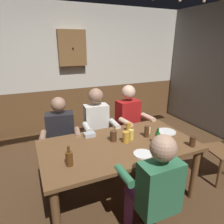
{
  "coord_description": "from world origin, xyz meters",
  "views": [
    {
      "loc": [
        -0.94,
        -2.04,
        1.86
      ],
      "look_at": [
        0.0,
        0.08,
        1.07
      ],
      "focal_mm": 32.22,
      "sensor_mm": 36.0,
      "label": 1
    }
  ],
  "objects_px": {
    "person_1": "(98,126)",
    "bottle_1": "(69,158)",
    "wall_dart_cabinet": "(72,48)",
    "plate_0": "(166,132)",
    "pint_glass_2": "(131,135)",
    "person_3": "(154,186)",
    "pint_glass_5": "(126,137)",
    "condiment_caddy": "(90,135)",
    "pint_glass_3": "(192,141)",
    "person_2": "(130,120)",
    "person_0": "(61,134)",
    "pint_glass_1": "(128,127)",
    "pint_glass_4": "(113,136)",
    "pint_glass_0": "(147,131)",
    "plate_1": "(143,154)",
    "bottle_0": "(157,138)",
    "dining_table": "(119,151)",
    "table_candle": "(149,130)"
  },
  "relations": [
    {
      "from": "table_candle",
      "to": "condiment_caddy",
      "type": "bearing_deg",
      "value": 163.6
    },
    {
      "from": "plate_0",
      "to": "pint_glass_3",
      "type": "distance_m",
      "value": 0.44
    },
    {
      "from": "pint_glass_4",
      "to": "person_0",
      "type": "bearing_deg",
      "value": 129.95
    },
    {
      "from": "person_2",
      "to": "pint_glass_2",
      "type": "height_order",
      "value": "person_2"
    },
    {
      "from": "person_3",
      "to": "pint_glass_0",
      "type": "height_order",
      "value": "person_3"
    },
    {
      "from": "plate_0",
      "to": "plate_1",
      "type": "distance_m",
      "value": 0.7
    },
    {
      "from": "person_0",
      "to": "plate_0",
      "type": "height_order",
      "value": "person_0"
    },
    {
      "from": "pint_glass_5",
      "to": "bottle_1",
      "type": "bearing_deg",
      "value": -164.12
    },
    {
      "from": "bottle_0",
      "to": "pint_glass_0",
      "type": "height_order",
      "value": "bottle_0"
    },
    {
      "from": "person_1",
      "to": "pint_glass_2",
      "type": "bearing_deg",
      "value": 109.71
    },
    {
      "from": "person_3",
      "to": "pint_glass_0",
      "type": "xyz_separation_m",
      "value": [
        0.4,
        0.75,
        0.15
      ]
    },
    {
      "from": "wall_dart_cabinet",
      "to": "pint_glass_0",
      "type": "bearing_deg",
      "value": -80.89
    },
    {
      "from": "person_1",
      "to": "pint_glass_4",
      "type": "distance_m",
      "value": 0.63
    },
    {
      "from": "condiment_caddy",
      "to": "pint_glass_3",
      "type": "xyz_separation_m",
      "value": [
        1.01,
        -0.73,
        0.04
      ]
    },
    {
      "from": "bottle_0",
      "to": "pint_glass_5",
      "type": "relative_size",
      "value": 1.46
    },
    {
      "from": "person_0",
      "to": "pint_glass_5",
      "type": "xyz_separation_m",
      "value": [
        0.65,
        -0.73,
        0.15
      ]
    },
    {
      "from": "wall_dart_cabinet",
      "to": "pint_glass_3",
      "type": "bearing_deg",
      "value": -75.22
    },
    {
      "from": "person_3",
      "to": "person_2",
      "type": "bearing_deg",
      "value": 68.75
    },
    {
      "from": "person_3",
      "to": "table_candle",
      "type": "distance_m",
      "value": 0.97
    },
    {
      "from": "person_0",
      "to": "person_2",
      "type": "distance_m",
      "value": 1.11
    },
    {
      "from": "bottle_0",
      "to": "pint_glass_3",
      "type": "height_order",
      "value": "bottle_0"
    },
    {
      "from": "dining_table",
      "to": "person_3",
      "type": "height_order",
      "value": "person_3"
    },
    {
      "from": "bottle_0",
      "to": "wall_dart_cabinet",
      "type": "bearing_deg",
      "value": 98.35
    },
    {
      "from": "pint_glass_3",
      "to": "pint_glass_4",
      "type": "height_order",
      "value": "pint_glass_4"
    },
    {
      "from": "person_0",
      "to": "bottle_1",
      "type": "xyz_separation_m",
      "value": [
        -0.07,
        -0.93,
        0.16
      ]
    },
    {
      "from": "plate_1",
      "to": "bottle_0",
      "type": "height_order",
      "value": "bottle_0"
    },
    {
      "from": "bottle_1",
      "to": "wall_dart_cabinet",
      "type": "bearing_deg",
      "value": 74.89
    },
    {
      "from": "person_1",
      "to": "pint_glass_3",
      "type": "distance_m",
      "value": 1.35
    },
    {
      "from": "pint_glass_2",
      "to": "pint_glass_3",
      "type": "distance_m",
      "value": 0.71
    },
    {
      "from": "plate_0",
      "to": "pint_glass_0",
      "type": "relative_size",
      "value": 1.72
    },
    {
      "from": "dining_table",
      "to": "pint_glass_1",
      "type": "xyz_separation_m",
      "value": [
        0.28,
        0.29,
        0.15
      ]
    },
    {
      "from": "person_2",
      "to": "bottle_1",
      "type": "relative_size",
      "value": 5.99
    },
    {
      "from": "person_0",
      "to": "pint_glass_4",
      "type": "xyz_separation_m",
      "value": [
        0.53,
        -0.63,
        0.15
      ]
    },
    {
      "from": "bottle_1",
      "to": "pint_glass_0",
      "type": "xyz_separation_m",
      "value": [
        1.04,
        0.24,
        -0.0
      ]
    },
    {
      "from": "person_2",
      "to": "pint_glass_0",
      "type": "distance_m",
      "value": 0.72
    },
    {
      "from": "person_3",
      "to": "pint_glass_2",
      "type": "bearing_deg",
      "value": 75.8
    },
    {
      "from": "pint_glass_1",
      "to": "pint_glass_4",
      "type": "relative_size",
      "value": 0.87
    },
    {
      "from": "person_1",
      "to": "wall_dart_cabinet",
      "type": "bearing_deg",
      "value": -88.22
    },
    {
      "from": "plate_0",
      "to": "person_0",
      "type": "bearing_deg",
      "value": 151.72
    },
    {
      "from": "plate_0",
      "to": "pint_glass_1",
      "type": "height_order",
      "value": "pint_glass_1"
    },
    {
      "from": "plate_0",
      "to": "pint_glass_2",
      "type": "xyz_separation_m",
      "value": [
        -0.53,
        0.01,
        0.06
      ]
    },
    {
      "from": "plate_1",
      "to": "pint_glass_5",
      "type": "bearing_deg",
      "value": 96.43
    },
    {
      "from": "person_1",
      "to": "bottle_1",
      "type": "bearing_deg",
      "value": 59.25
    },
    {
      "from": "person_2",
      "to": "pint_glass_2",
      "type": "bearing_deg",
      "value": 55.64
    },
    {
      "from": "plate_1",
      "to": "pint_glass_1",
      "type": "relative_size",
      "value": 1.78
    },
    {
      "from": "pint_glass_0",
      "to": "pint_glass_1",
      "type": "relative_size",
      "value": 1.27
    },
    {
      "from": "condiment_caddy",
      "to": "bottle_0",
      "type": "height_order",
      "value": "bottle_0"
    },
    {
      "from": "dining_table",
      "to": "table_candle",
      "type": "bearing_deg",
      "value": 12.79
    },
    {
      "from": "person_3",
      "to": "pint_glass_5",
      "type": "xyz_separation_m",
      "value": [
        0.09,
        0.72,
        0.14
      ]
    },
    {
      "from": "plate_0",
      "to": "bottle_0",
      "type": "xyz_separation_m",
      "value": [
        -0.32,
        -0.23,
        0.07
      ]
    }
  ]
}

